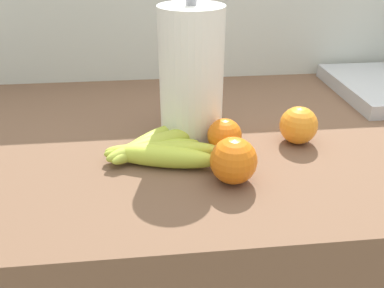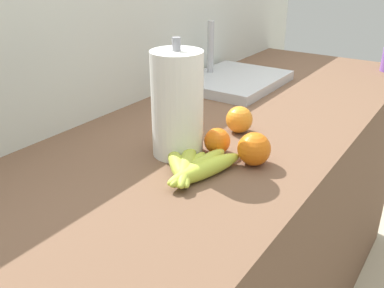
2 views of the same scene
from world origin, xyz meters
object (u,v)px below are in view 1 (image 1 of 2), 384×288
(banana_bunch, at_px, (158,149))
(orange_far_right, at_px, (233,161))
(orange_center, at_px, (225,136))
(paper_towel_roll, at_px, (191,74))
(orange_back_left, at_px, (299,125))

(banana_bunch, distance_m, orange_far_right, 0.15)
(orange_center, height_order, paper_towel_roll, paper_towel_roll)
(banana_bunch, relative_size, orange_center, 3.29)
(banana_bunch, height_order, orange_center, orange_center)
(orange_back_left, bearing_deg, banana_bunch, -173.11)
(paper_towel_roll, bearing_deg, orange_far_right, -74.53)
(orange_back_left, relative_size, orange_far_right, 0.94)
(banana_bunch, height_order, orange_far_right, orange_far_right)
(orange_back_left, distance_m, orange_far_right, 0.20)
(orange_center, relative_size, orange_back_left, 0.88)
(orange_far_right, bearing_deg, paper_towel_roll, 105.47)
(orange_back_left, bearing_deg, orange_center, -172.48)
(orange_far_right, bearing_deg, orange_center, 87.93)
(banana_bunch, height_order, orange_back_left, orange_back_left)
(orange_center, xyz_separation_m, orange_far_right, (-0.00, -0.10, 0.01))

